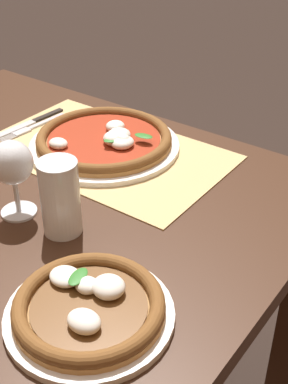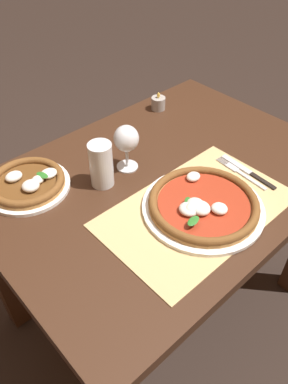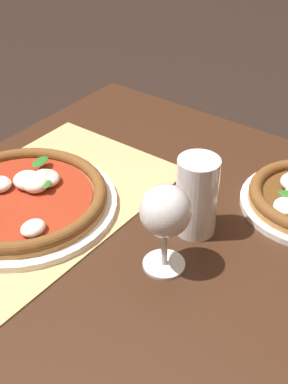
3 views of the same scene
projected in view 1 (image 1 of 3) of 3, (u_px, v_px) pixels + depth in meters
name	position (u px, v px, depth m)	size (l,w,h in m)	color
dining_table	(43.00, 223.00, 1.21)	(1.13, 0.82, 0.74)	#382114
paper_placemat	(106.00, 152.00, 1.24)	(0.56, 0.34, 0.00)	tan
pizza_near	(105.00, 140.00, 1.24)	(0.35, 0.35, 0.05)	white
pizza_far	(89.00, 308.00, 0.80)	(0.26, 0.26, 0.05)	white
wine_glass	(12.00, 166.00, 0.98)	(0.08, 0.08, 0.16)	silver
pint_glass	(60.00, 199.00, 0.95)	(0.07, 0.07, 0.15)	silver
fork	(33.00, 127.00, 1.34)	(0.03, 0.20, 0.00)	#B7B7BC
knife	(30.00, 123.00, 1.36)	(0.03, 0.22, 0.01)	black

